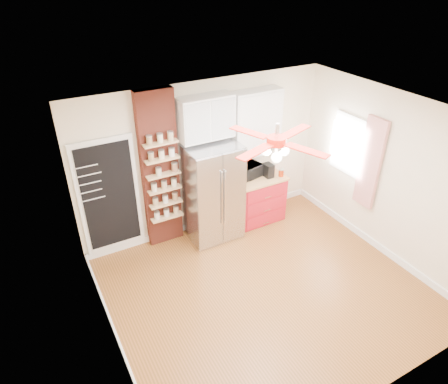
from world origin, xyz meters
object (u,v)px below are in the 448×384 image
red_cabinet (258,198)px  coffee_maker (268,170)px  pantry_jar_oats (159,172)px  canister_left (281,173)px  fridge (213,192)px  toaster_oven (249,171)px  ceiling_fan (276,141)px

red_cabinet → coffee_maker: (0.16, -0.07, 0.57)m
pantry_jar_oats → canister_left: bearing=-6.4°
fridge → coffee_maker: (1.13, -0.02, 0.15)m
pantry_jar_oats → fridge: bearing=-8.2°
red_cabinet → canister_left: canister_left is taller
toaster_oven → coffee_maker: size_ratio=1.76×
fridge → coffee_maker: bearing=-0.9°
fridge → red_cabinet: bearing=3.0°
ceiling_fan → pantry_jar_oats: 2.22m
canister_left → fridge: bearing=174.8°
toaster_oven → red_cabinet: bearing=-41.3°
red_cabinet → toaster_oven: (-0.16, 0.09, 0.57)m
red_cabinet → toaster_oven: toaster_oven is taller
red_cabinet → canister_left: size_ratio=7.22×
fridge → coffee_maker: size_ratio=7.01×
pantry_jar_oats → ceiling_fan: bearing=-62.1°
coffee_maker → canister_left: size_ratio=1.92×
toaster_oven → coffee_maker: bearing=-38.8°
coffee_maker → ceiling_fan: bearing=-125.2°
ceiling_fan → toaster_oven: 2.38m
fridge → red_cabinet: fridge is taller
ceiling_fan → toaster_oven: ceiling_fan is taller
red_cabinet → coffee_maker: size_ratio=3.76×
ceiling_fan → canister_left: bearing=49.5°
ceiling_fan → canister_left: ceiling_fan is taller
canister_left → toaster_oven: bearing=153.9°
fridge → canister_left: bearing=-5.2°
toaster_oven → pantry_jar_oats: bearing=168.1°
canister_left → red_cabinet: bearing=155.2°
coffee_maker → canister_left: (0.21, -0.10, -0.06)m
toaster_oven → pantry_jar_oats: 1.74m
ceiling_fan → pantry_jar_oats: (-0.93, 1.76, -0.99)m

